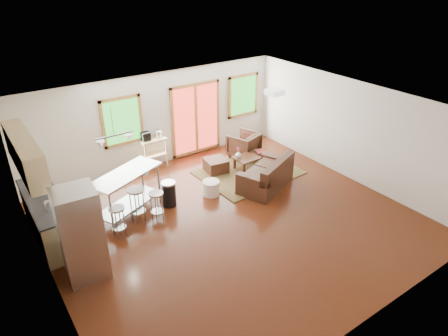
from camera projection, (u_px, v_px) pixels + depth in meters
floor at (232, 221)px, 8.93m from camera, size 7.50×7.00×0.02m
ceiling at (233, 109)px, 7.72m from camera, size 7.50×7.00×0.02m
back_wall at (157, 120)px, 10.88m from camera, size 7.50×0.02×2.60m
left_wall at (43, 231)px, 6.42m from camera, size 0.02×7.00×2.60m
right_wall at (351, 131)px, 10.22m from camera, size 0.02×7.00×2.60m
front_wall at (374, 262)px, 5.76m from camera, size 7.50×0.02×2.60m
window_left at (122, 121)px, 10.25m from camera, size 1.10×0.05×1.30m
french_doors at (196, 119)px, 11.55m from camera, size 1.60×0.05×2.10m
window_right at (243, 95)px, 12.22m from camera, size 1.10×0.05×1.30m
rug at (248, 172)px, 10.93m from camera, size 2.63×2.06×0.03m
loveseat at (267, 176)px, 10.09m from camera, size 1.74×1.39×0.81m
coffee_table at (250, 157)px, 11.06m from camera, size 0.94×0.58×0.37m
armchair at (244, 144)px, 11.70m from camera, size 0.97×0.94×0.81m
ottoman at (216, 166)px, 10.92m from camera, size 0.63×0.63×0.37m
pouf at (211, 188)px, 9.84m from camera, size 0.51×0.51×0.37m
vase at (238, 154)px, 10.86m from camera, size 0.21×0.21×0.28m
book at (256, 147)px, 11.10m from camera, size 0.22×0.09×0.30m
cabinets at (41, 199)px, 7.98m from camera, size 0.64×2.24×2.30m
refrigerator at (82, 234)px, 7.02m from camera, size 0.77×0.74×1.78m
island at (127, 186)px, 8.83m from camera, size 1.80×1.28×1.06m
cup at (145, 173)px, 8.78m from camera, size 0.14×0.13×0.12m
bar_stool_a at (117, 215)px, 8.20m from camera, size 0.37×0.37×0.70m
bar_stool_b at (136, 197)px, 8.68m from camera, size 0.44×0.44×0.80m
bar_stool_c at (156, 200)px, 8.75m from camera, size 0.37×0.37×0.68m
trash_can at (169, 194)px, 9.35m from camera, size 0.37×0.37×0.62m
kitchen_cart at (152, 143)px, 10.88m from camera, size 0.72×0.47×1.10m
ceiling_flush at (275, 92)px, 9.00m from camera, size 0.35×0.35×0.12m
pendant_light at (115, 140)px, 8.18m from camera, size 0.80×0.18×0.79m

